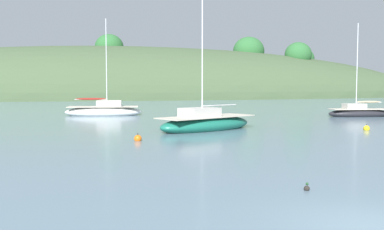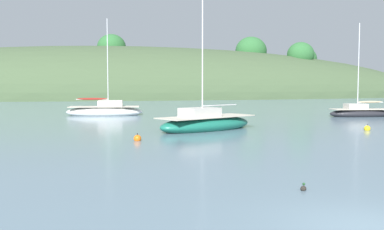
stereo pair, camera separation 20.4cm
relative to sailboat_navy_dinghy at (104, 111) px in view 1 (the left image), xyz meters
The scene contains 8 objects.
ground_plane 38.45m from the sailboat_navy_dinghy, 82.11° to the right, with size 400.00×400.00×0.00m, color slate.
far_shoreline_hill 55.12m from the sailboat_navy_dinghy, 84.33° to the left, with size 150.00×36.00×25.80m.
sailboat_navy_dinghy is the anchor object (origin of this frame).
sailboat_white_near 25.50m from the sailboat_navy_dinghy, 15.55° to the right, with size 6.40×2.75×9.33m.
sailboat_yellow_far 17.51m from the sailboat_navy_dinghy, 67.57° to the right, with size 8.30×6.20×10.72m.
mooring_buoy_outer 21.27m from the sailboat_navy_dinghy, 86.13° to the right, with size 0.44×0.44×0.54m.
mooring_buoy_channel 25.75m from the sailboat_navy_dinghy, 47.00° to the right, with size 0.44×0.44×0.54m.
duck_lone_left 34.66m from the sailboat_navy_dinghy, 81.08° to the right, with size 0.33×0.40×0.24m.
Camera 1 is at (-6.28, -8.82, 3.28)m, focal length 42.39 mm.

